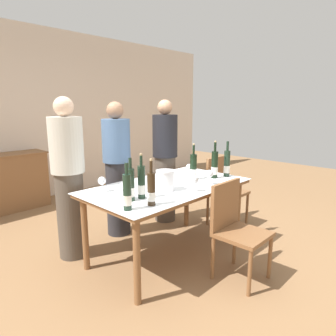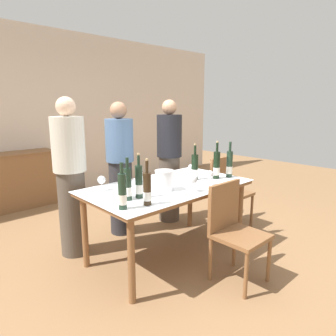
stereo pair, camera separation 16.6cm
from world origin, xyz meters
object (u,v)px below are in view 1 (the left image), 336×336
(wine_bottle_2, at_px, (227,164))
(dining_table, at_px, (168,192))
(wine_glass_4, at_px, (189,168))
(person_guest_left, at_px, (117,170))
(wine_bottle_0, at_px, (151,190))
(wine_glass_0, at_px, (102,181))
(person_host, at_px, (69,180))
(wine_bottle_6, at_px, (215,165))
(wine_bottle_5, at_px, (141,183))
(ice_bucket, at_px, (165,180))
(chair_right_end, at_px, (223,186))
(wine_glass_3, at_px, (194,180))
(wine_glass_1, at_px, (209,174))
(wine_bottle_1, at_px, (193,167))
(person_guest_right, at_px, (165,162))
(chair_near_front, at_px, (235,224))
(wine_glass_2, at_px, (124,187))
(wine_bottle_4, at_px, (131,185))
(wine_bottle_3, at_px, (127,193))

(wine_bottle_2, bearing_deg, dining_table, 164.32)
(wine_glass_4, relative_size, person_guest_left, 0.08)
(wine_bottle_0, bearing_deg, wine_glass_0, 95.39)
(person_host, bearing_deg, wine_bottle_6, -34.16)
(wine_bottle_6, distance_m, wine_glass_0, 1.26)
(wine_bottle_6, bearing_deg, wine_bottle_5, 178.51)
(ice_bucket, bearing_deg, chair_right_end, 8.41)
(wine_glass_0, xyz_separation_m, wine_glass_3, (0.60, -0.62, 0.01))
(ice_bucket, relative_size, person_host, 0.12)
(wine_bottle_5, height_order, person_host, person_host)
(wine_glass_0, bearing_deg, wine_glass_1, -32.19)
(wine_bottle_1, xyz_separation_m, person_guest_right, (0.33, 0.75, -0.08))
(wine_glass_4, xyz_separation_m, chair_near_front, (-0.34, -0.83, -0.35))
(wine_glass_2, bearing_deg, wine_glass_3, -25.95)
(person_guest_left, bearing_deg, dining_table, -88.87)
(chair_near_front, bearing_deg, chair_right_end, 38.34)
(wine_bottle_0, bearing_deg, ice_bucket, 29.43)
(wine_bottle_1, bearing_deg, wine_glass_0, 162.01)
(wine_glass_3, distance_m, person_guest_left, 1.16)
(chair_near_front, height_order, person_guest_right, person_guest_right)
(wine_bottle_0, relative_size, wine_bottle_4, 1.03)
(wine_glass_4, bearing_deg, person_guest_right, 70.22)
(wine_glass_1, relative_size, person_guest_right, 0.09)
(wine_bottle_0, bearing_deg, dining_table, 31.27)
(wine_bottle_3, bearing_deg, wine_glass_3, -4.06)
(wine_bottle_0, distance_m, wine_bottle_6, 1.13)
(ice_bucket, height_order, chair_near_front, ice_bucket)
(wine_bottle_2, relative_size, wine_glass_2, 2.62)
(wine_bottle_2, bearing_deg, wine_bottle_0, -174.92)
(dining_table, bearing_deg, wine_bottle_3, -159.77)
(wine_bottle_0, height_order, person_guest_right, person_guest_right)
(wine_bottle_3, height_order, wine_bottle_4, wine_bottle_3)
(wine_glass_1, bearing_deg, person_guest_right, 69.15)
(wine_bottle_2, bearing_deg, wine_bottle_5, 176.07)
(ice_bucket, xyz_separation_m, person_guest_right, (0.85, 0.83, -0.05))
(ice_bucket, distance_m, wine_bottle_0, 0.44)
(wine_bottle_6, distance_m, wine_glass_2, 1.18)
(ice_bucket, xyz_separation_m, wine_bottle_3, (-0.59, -0.17, 0.03))
(person_guest_left, bearing_deg, wine_glass_3, -88.56)
(ice_bucket, bearing_deg, person_host, 123.77)
(dining_table, height_order, person_host, person_host)
(wine_glass_4, relative_size, person_host, 0.08)
(chair_near_front, distance_m, chair_right_end, 1.27)
(wine_bottle_3, xyz_separation_m, wine_bottle_4, (0.16, 0.16, -0.00))
(wine_bottle_5, height_order, chair_right_end, wine_bottle_5)
(ice_bucket, distance_m, wine_glass_3, 0.27)
(wine_glass_2, bearing_deg, person_guest_left, 56.63)
(wine_bottle_0, distance_m, chair_right_end, 1.76)
(dining_table, bearing_deg, chair_near_front, -78.62)
(wine_bottle_1, xyz_separation_m, chair_right_end, (0.76, 0.11, -0.38))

